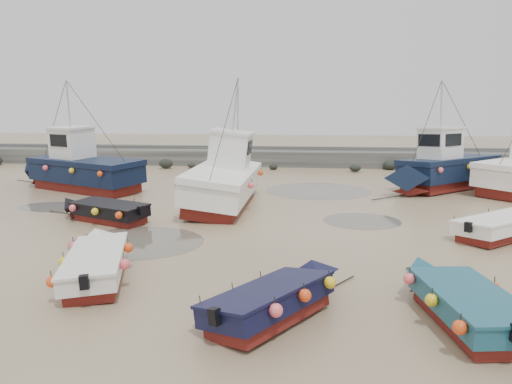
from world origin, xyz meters
The scene contains 15 objects.
ground centered at (0.00, 0.00, 0.00)m, with size 120.00×120.00×0.00m, color tan.
seawall centered at (0.05, 21.99, 0.63)m, with size 60.00×4.92×1.50m.
puddle_a centered at (-4.39, -0.66, 0.00)m, with size 4.90×4.90×0.01m, color #5B5449.
puddle_b centered at (4.09, 3.58, 0.00)m, with size 3.33×3.33×0.01m, color #5B5449.
puddle_c centered at (-10.12, 4.91, 0.00)m, with size 4.49×4.49×0.01m, color #5B5449.
puddle_d centered at (2.29, 10.81, 0.00)m, with size 6.07×6.07×0.01m, color #5B5449.
dinghy_0 centered at (-4.26, -4.28, 0.54)m, with size 2.81×6.29×1.43m.
dinghy_1 centered at (1.20, -6.54, 0.55)m, with size 3.76×5.08×1.43m.
dinghy_2 centered at (5.43, -6.22, 0.55)m, with size 2.45×5.79×1.43m.
dinghy_3 centered at (9.37, 1.61, 0.54)m, with size 5.58×4.84×1.43m.
dinghy_4 centered at (-6.90, 2.34, 0.55)m, with size 5.46×3.04×1.43m.
cabin_boat_0 centered at (-11.51, 9.72, 1.33)m, with size 9.90×5.92×6.22m.
cabin_boat_1 centered at (-2.47, 6.61, 1.31)m, with size 3.26×11.12×6.22m.
cabin_boat_2 centered at (9.46, 11.80, 1.35)m, with size 8.26×7.24×6.22m.
person centered at (-2.36, 5.51, 0.00)m, with size 0.62×0.41×1.70m, color #161B36.
Camera 1 is at (1.84, -17.66, 5.04)m, focal length 35.00 mm.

